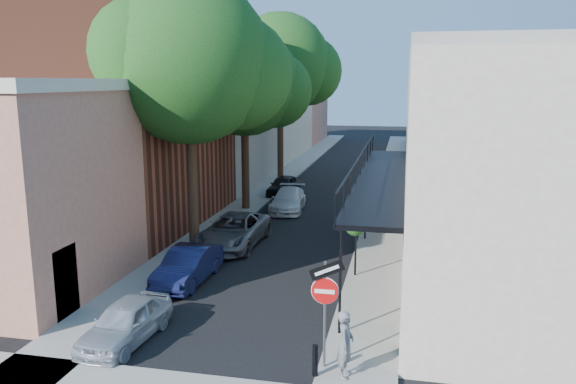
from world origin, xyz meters
The scene contains 17 objects.
ground centered at (0.00, 0.00, 0.00)m, with size 160.00×160.00×0.00m, color black.
road_surface centered at (0.00, 30.00, 0.01)m, with size 6.00×64.00×0.01m, color black.
sidewalk_left centered at (-4.00, 30.00, 0.06)m, with size 2.00×64.00×0.12m, color gray.
sidewalk_right centered at (4.00, 30.00, 0.06)m, with size 2.00×64.00×0.12m, color gray.
buildings_left centered at (-9.30, 28.76, 4.94)m, with size 10.10×59.10×12.00m.
buildings_right centered at (8.99, 29.49, 4.42)m, with size 9.80×55.00×10.00m.
sign_post centered at (3.16, 0.97, 2.04)m, with size 0.89×0.17×2.99m.
bollard centered at (3.00, 0.50, 0.52)m, with size 0.14×0.14×0.80m, color black.
oak_near centered at (-3.37, 10.26, 7.88)m, with size 7.48×6.80×11.42m.
oak_mid centered at (-3.42, 18.23, 7.06)m, with size 6.60×6.00×10.20m.
oak_far centered at (-3.35, 27.27, 8.26)m, with size 7.70×7.00×11.90m.
parked_car_a centered at (-2.53, 1.45, 0.60)m, with size 1.41×3.50×1.19m, color #A0A7B1.
parked_car_b centered at (-2.60, 6.26, 0.64)m, with size 1.36×3.89×1.28m, color #151A43.
parked_car_c centered at (-2.36, 11.01, 0.70)m, with size 2.32×5.02×1.40m, color #5C5E64.
parked_car_d centered at (-1.40, 18.27, 0.62)m, with size 1.75×4.30×1.25m, color white.
parked_car_e centered at (-2.60, 22.55, 0.62)m, with size 1.47×3.66×1.25m, color black.
pedestrian centered at (3.72, 0.62, 0.97)m, with size 0.62×0.41×1.69m, color slate.
Camera 1 is at (4.94, -11.98, 7.23)m, focal length 35.00 mm.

